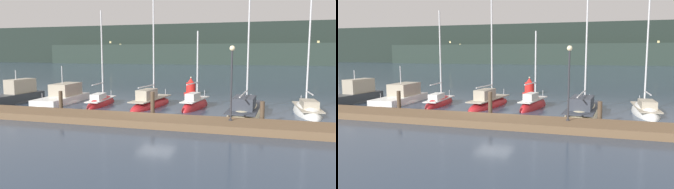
% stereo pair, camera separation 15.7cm
% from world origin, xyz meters
% --- Properties ---
extents(ground_plane, '(400.00, 400.00, 0.00)m').
position_xyz_m(ground_plane, '(0.00, 0.00, 0.00)').
color(ground_plane, '#2D3D51').
extents(dock, '(37.00, 2.80, 0.45)m').
position_xyz_m(dock, '(0.00, -2.44, 0.23)').
color(dock, brown).
rests_on(dock, ground).
extents(mooring_pile_1, '(0.28, 0.28, 1.66)m').
position_xyz_m(mooring_pile_1, '(-7.12, -0.79, 0.83)').
color(mooring_pile_1, '#4C3D2D').
rests_on(mooring_pile_1, ground).
extents(mooring_pile_2, '(0.28, 0.28, 1.84)m').
position_xyz_m(mooring_pile_2, '(0.00, -0.79, 0.92)').
color(mooring_pile_2, '#4C3D2D').
rests_on(mooring_pile_2, ground).
extents(mooring_pile_3, '(0.28, 0.28, 1.48)m').
position_xyz_m(mooring_pile_3, '(7.12, -0.79, 0.74)').
color(mooring_pile_3, '#4C3D2D').
rests_on(mooring_pile_3, ground).
extents(motorboat_berth_1, '(2.30, 6.21, 3.36)m').
position_xyz_m(motorboat_berth_1, '(-14.23, 2.91, 0.42)').
color(motorboat_berth_1, '#2D3338').
rests_on(motorboat_berth_1, ground).
extents(motorboat_berth_2, '(2.80, 7.10, 3.96)m').
position_xyz_m(motorboat_berth_2, '(-10.17, 3.94, 0.24)').
color(motorboat_berth_2, white).
rests_on(motorboat_berth_2, ground).
extents(sailboat_berth_3, '(1.89, 5.39, 8.75)m').
position_xyz_m(sailboat_berth_3, '(-6.23, 3.73, 0.10)').
color(sailboat_berth_3, red).
rests_on(sailboat_berth_3, ground).
extents(sailboat_berth_4, '(2.38, 6.82, 10.28)m').
position_xyz_m(sailboat_berth_4, '(-1.83, 4.10, 0.17)').
color(sailboat_berth_4, red).
rests_on(sailboat_berth_4, ground).
extents(sailboat_berth_5, '(1.96, 5.30, 7.01)m').
position_xyz_m(sailboat_berth_5, '(1.89, 4.38, 0.11)').
color(sailboat_berth_5, red).
rests_on(sailboat_berth_5, ground).
extents(sailboat_berth_6, '(2.91, 8.50, 12.39)m').
position_xyz_m(sailboat_berth_6, '(5.94, 2.80, 0.14)').
color(sailboat_berth_6, beige).
rests_on(sailboat_berth_6, ground).
extents(sailboat_berth_7, '(2.02, 6.15, 9.34)m').
position_xyz_m(sailboat_berth_7, '(10.30, 4.23, 0.09)').
color(sailboat_berth_7, white).
rests_on(sailboat_berth_7, ground).
extents(channel_buoy, '(1.49, 1.49, 1.90)m').
position_xyz_m(channel_buoy, '(-0.34, 12.99, 0.70)').
color(channel_buoy, red).
rests_on(channel_buoy, ground).
extents(dock_lamppost, '(0.32, 0.32, 4.40)m').
position_xyz_m(dock_lamppost, '(5.34, -2.11, 3.36)').
color(dock_lamppost, '#2D2D33').
rests_on(dock_lamppost, dock).
extents(hillside_backdrop, '(240.00, 23.00, 16.49)m').
position_xyz_m(hillside_backdrop, '(-1.66, 117.71, 7.59)').
color(hillside_backdrop, '#1E2823').
rests_on(hillside_backdrop, ground).
extents(rowboat_adrift, '(2.62, 1.25, 0.56)m').
position_xyz_m(rowboat_adrift, '(-18.42, 9.49, 0.00)').
color(rowboat_adrift, gray).
rests_on(rowboat_adrift, ground).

